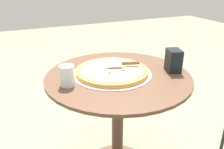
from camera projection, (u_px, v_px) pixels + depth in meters
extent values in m
cylinder|color=brown|center=(118.00, 76.00, 1.40)|extent=(0.86, 0.86, 0.02)
cylinder|color=brown|center=(118.00, 126.00, 1.54)|extent=(0.08, 0.08, 0.70)
cylinder|color=silver|center=(112.00, 73.00, 1.41)|extent=(0.47, 0.47, 0.00)
cylinder|color=gold|center=(112.00, 71.00, 1.40)|extent=(0.43, 0.43, 0.02)
cylinder|color=beige|center=(112.00, 69.00, 1.40)|extent=(0.37, 0.37, 0.00)
sphere|color=#F0E6C8|center=(120.00, 61.00, 1.51)|extent=(0.01, 0.01, 0.01)
sphere|color=#EFEBC4|center=(112.00, 75.00, 1.31)|extent=(0.01, 0.01, 0.01)
sphere|color=white|center=(92.00, 76.00, 1.30)|extent=(0.02, 0.02, 0.02)
sphere|color=#39632D|center=(110.00, 73.00, 1.34)|extent=(0.01, 0.01, 0.01)
sphere|color=#25602D|center=(123.00, 70.00, 1.37)|extent=(0.01, 0.01, 0.01)
cube|color=silver|center=(114.00, 65.00, 1.43)|extent=(0.11, 0.12, 0.00)
cube|color=brown|center=(131.00, 63.00, 1.43)|extent=(0.05, 0.11, 0.02)
cylinder|color=silver|center=(67.00, 76.00, 1.24)|extent=(0.08, 0.08, 0.11)
cube|color=black|center=(174.00, 60.00, 1.42)|extent=(0.12, 0.10, 0.14)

